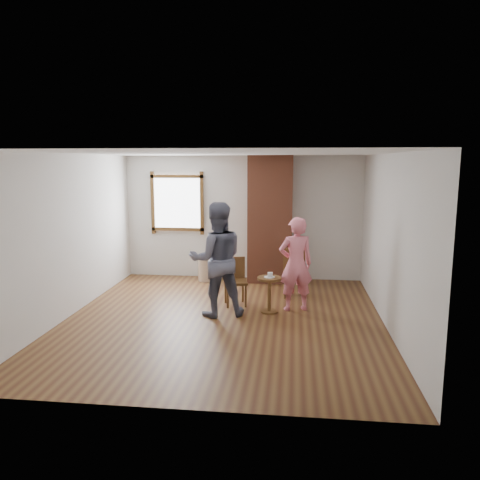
% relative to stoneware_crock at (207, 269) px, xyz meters
% --- Properties ---
extents(ground, '(5.50, 5.50, 0.00)m').
position_rel_stoneware_crock_xyz_m(ground, '(0.72, -2.40, -0.24)').
color(ground, brown).
rests_on(ground, ground).
extents(room_shell, '(5.04, 5.52, 2.62)m').
position_rel_stoneware_crock_xyz_m(room_shell, '(0.66, -1.79, 1.57)').
color(room_shell, silver).
rests_on(room_shell, ground).
extents(brick_chimney, '(0.90, 0.50, 2.60)m').
position_rel_stoneware_crock_xyz_m(brick_chimney, '(1.32, 0.10, 1.06)').
color(brick_chimney, '#9E5238').
rests_on(brick_chimney, ground).
extents(stoneware_crock, '(0.46, 0.46, 0.47)m').
position_rel_stoneware_crock_xyz_m(stoneware_crock, '(0.00, 0.00, 0.00)').
color(stoneware_crock, tan).
rests_on(stoneware_crock, ground).
extents(dark_pot, '(0.18, 0.18, 0.14)m').
position_rel_stoneware_crock_xyz_m(dark_pot, '(0.23, 0.00, -0.17)').
color(dark_pot, black).
rests_on(dark_pot, ground).
extents(dining_chair_left, '(0.47, 0.47, 0.82)m').
position_rel_stoneware_crock_xyz_m(dining_chair_left, '(0.79, -1.56, 0.23)').
color(dining_chair_left, brown).
rests_on(dining_chair_left, ground).
extents(dining_chair_right, '(0.43, 0.43, 0.88)m').
position_rel_stoneware_crock_xyz_m(dining_chair_right, '(1.82, -0.91, 0.26)').
color(dining_chair_right, brown).
rests_on(dining_chair_right, ground).
extents(side_table, '(0.40, 0.40, 0.60)m').
position_rel_stoneware_crock_xyz_m(side_table, '(1.42, -1.96, 0.17)').
color(side_table, brown).
rests_on(side_table, ground).
extents(cake_plate, '(0.18, 0.18, 0.01)m').
position_rel_stoneware_crock_xyz_m(cake_plate, '(1.42, -1.96, 0.37)').
color(cake_plate, white).
rests_on(cake_plate, side_table).
extents(cake_slice, '(0.08, 0.07, 0.06)m').
position_rel_stoneware_crock_xyz_m(cake_slice, '(1.43, -1.96, 0.40)').
color(cake_slice, white).
rests_on(cake_slice, cake_plate).
extents(man, '(1.06, 0.93, 1.85)m').
position_rel_stoneware_crock_xyz_m(man, '(0.58, -2.18, 0.69)').
color(man, black).
rests_on(man, ground).
extents(person_pink, '(0.66, 0.52, 1.58)m').
position_rel_stoneware_crock_xyz_m(person_pink, '(1.84, -1.78, 0.55)').
color(person_pink, pink).
rests_on(person_pink, ground).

